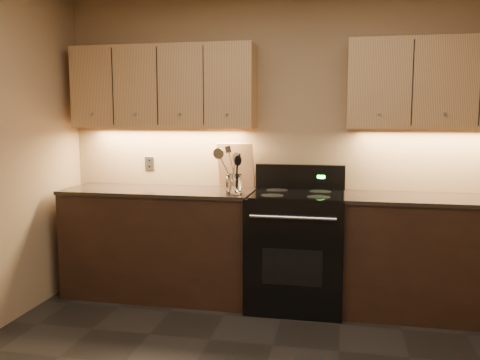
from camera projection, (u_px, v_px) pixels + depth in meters
name	position (u px, v px, depth m)	size (l,w,h in m)	color
wall_back	(292.00, 145.00, 4.37)	(4.00, 0.04, 2.60)	tan
counter_left	(160.00, 242.00, 4.40)	(1.62, 0.62, 0.93)	black
counter_right	(438.00, 256.00, 3.95)	(1.46, 0.62, 0.93)	black
stove	(296.00, 248.00, 4.15)	(0.76, 0.68, 1.14)	black
upper_cab_left	(163.00, 87.00, 4.38)	(1.60, 0.30, 0.70)	tan
upper_cab_right	(443.00, 84.00, 3.93)	(1.44, 0.30, 0.70)	tan
outlet_plate	(150.00, 163.00, 4.65)	(0.09, 0.01, 0.12)	#B2B5BA
utensil_crock	(234.00, 185.00, 4.08)	(0.15, 0.15, 0.16)	white
cutting_board	(236.00, 165.00, 4.43)	(0.32, 0.02, 0.40)	tan
wooden_spoon	(230.00, 173.00, 4.07)	(0.06, 0.06, 0.31)	tan
black_spoon	(235.00, 173.00, 4.09)	(0.06, 0.06, 0.30)	black
black_turner	(236.00, 172.00, 4.05)	(0.08, 0.08, 0.32)	black
steel_spatula	(238.00, 168.00, 4.06)	(0.08, 0.08, 0.39)	silver
steel_skimmer	(237.00, 169.00, 4.05)	(0.09, 0.09, 0.37)	silver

